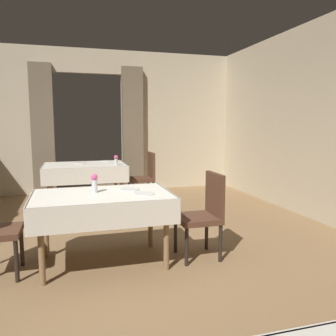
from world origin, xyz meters
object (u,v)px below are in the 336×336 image
chair_mid_right (205,211)px  plate_far_c (106,161)px  flower_vase_far (116,160)px  dining_table_mid (103,202)px  chair_far_right (145,175)px  dining_table_far (85,169)px  plate_far_b (80,163)px  plate_mid_b (144,194)px  plate_mid_c (129,189)px  flower_vase_mid (94,183)px

chair_mid_right → plate_far_c: 3.23m
flower_vase_far → plate_far_c: size_ratio=0.89×
dining_table_mid → chair_far_right: 2.88m
dining_table_far → plate_far_b: size_ratio=7.08×
plate_far_b → plate_far_c: (0.48, 0.22, 0.00)m
chair_mid_right → flower_vase_far: chair_mid_right is taller
dining_table_mid → flower_vase_far: (0.46, 2.34, 0.19)m
dining_table_far → plate_far_c: 0.54m
dining_table_far → plate_mid_b: size_ratio=6.67×
dining_table_far → flower_vase_far: size_ratio=8.07×
dining_table_mid → plate_far_c: size_ratio=7.08×
dining_table_mid → dining_table_far: bearing=91.1°
plate_mid_c → plate_far_b: same height
dining_table_far → plate_far_b: plate_far_b is taller
chair_far_right → plate_far_c: chair_far_right is taller
chair_mid_right → plate_far_c: size_ratio=4.67×
plate_far_b → chair_far_right: bearing=-6.0°
plate_far_b → plate_far_c: same height
chair_mid_right → chair_far_right: 2.80m
chair_mid_right → plate_far_c: (-0.73, 3.14, 0.24)m
plate_mid_b → plate_far_b: (-0.53, 2.97, 0.00)m
chair_far_right → dining_table_mid: bearing=-111.2°
plate_mid_b → plate_mid_c: 0.29m
chair_mid_right → flower_vase_far: 2.55m
chair_far_right → plate_far_b: (-1.16, 0.12, 0.24)m
flower_vase_far → dining_table_far: bearing=145.7°
chair_mid_right → dining_table_mid: bearing=174.2°
dining_table_mid → plate_mid_b: bearing=-21.2°
chair_mid_right → plate_far_b: 3.17m
plate_mid_c → chair_mid_right: bearing=-16.0°
dining_table_mid → flower_vase_mid: bearing=136.4°
dining_table_far → plate_far_c: bearing=39.4°
dining_table_mid → plate_mid_c: plate_mid_c is taller
dining_table_mid → plate_far_c: (0.36, 3.03, 0.10)m
flower_vase_far → plate_far_c: flower_vase_far is taller
chair_far_right → chair_mid_right: bearing=-89.0°
dining_table_mid → plate_mid_c: 0.34m
plate_mid_b → plate_far_c: same height
flower_vase_far → plate_far_b: flower_vase_far is taller
plate_far_c → flower_vase_mid: bearing=-98.3°
plate_far_c → chair_mid_right: bearing=-76.9°
flower_vase_mid → plate_mid_b: size_ratio=0.93×
chair_far_right → plate_far_b: chair_far_right is taller
plate_mid_c → plate_far_c: size_ratio=1.08×
dining_table_far → plate_mid_b: plate_mid_b is taller
chair_mid_right → plate_mid_c: size_ratio=4.34×
flower_vase_mid → flower_vase_far: (0.53, 2.27, -0.01)m
dining_table_mid → flower_vase_far: bearing=78.9°
dining_table_mid → chair_far_right: bearing=68.8°
plate_far_c → plate_mid_b: bearing=-89.1°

